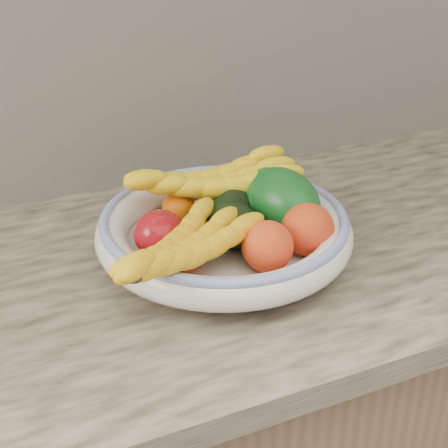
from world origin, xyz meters
TOP-DOWN VIEW (x-y plane):
  - fruit_bowl at (0.00, 1.66)m, footprint 0.39×0.39m
  - clementine_back_left at (-0.04, 1.75)m, footprint 0.07×0.07m
  - clementine_back_right at (0.03, 1.78)m, footprint 0.06×0.06m
  - tomato_left at (-0.10, 1.67)m, footprint 0.08×0.08m
  - tomato_near_left at (-0.09, 1.61)m, footprint 0.08×0.08m
  - avocado_center at (0.00, 1.65)m, footprint 0.11×0.13m
  - avocado_right at (0.04, 1.70)m, footprint 0.10×0.11m
  - green_mango at (0.10, 1.67)m, footprint 0.16×0.17m
  - peach_front at (0.02, 1.56)m, footprint 0.08×0.08m
  - peach_right at (0.10, 1.58)m, footprint 0.10×0.10m
  - banana_bunch_back at (0.01, 1.74)m, footprint 0.31×0.15m
  - banana_bunch_front at (-0.10, 1.57)m, footprint 0.30×0.24m

SIDE VIEW (x-z plane):
  - fruit_bowl at x=0.00m, z-range 0.91..0.99m
  - clementine_back_left at x=-0.04m, z-range 0.93..0.98m
  - clementine_back_right at x=0.03m, z-range 0.93..0.98m
  - tomato_left at x=-0.10m, z-range 0.93..1.00m
  - tomato_near_left at x=-0.09m, z-range 0.93..0.99m
  - avocado_center at x=0.00m, z-range 0.93..1.00m
  - avocado_right at x=0.04m, z-range 0.93..1.00m
  - peach_front at x=0.02m, z-range 0.93..1.00m
  - peach_right at x=0.10m, z-range 0.93..1.01m
  - green_mango at x=0.10m, z-range 0.91..1.04m
  - banana_bunch_front at x=-0.10m, z-range 0.94..1.02m
  - banana_bunch_back at x=0.01m, z-range 0.95..1.03m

